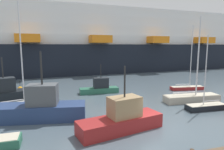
{
  "coord_description": "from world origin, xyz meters",
  "views": [
    {
      "loc": [
        -7.3,
        -13.16,
        6.34
      ],
      "look_at": [
        0.0,
        12.05,
        2.42
      ],
      "focal_mm": 31.89,
      "sensor_mm": 36.0,
      "label": 1
    }
  ],
  "objects_px": {
    "sailboat_0": "(20,103)",
    "fishing_boat_2": "(100,88)",
    "channel_buoy_0": "(20,89)",
    "cruise_ship": "(115,44)",
    "fishing_boat_3": "(122,119)",
    "sailboat_5": "(187,87)",
    "sailboat_4": "(206,106)",
    "sailboat_3": "(192,97)",
    "fishing_boat_1": "(2,93)",
    "fishing_boat_0": "(40,108)"
  },
  "relations": [
    {
      "from": "fishing_boat_2",
      "to": "sailboat_3",
      "type": "bearing_deg",
      "value": -37.14
    },
    {
      "from": "sailboat_3",
      "to": "fishing_boat_1",
      "type": "bearing_deg",
      "value": 166.98
    },
    {
      "from": "sailboat_5",
      "to": "cruise_ship",
      "type": "height_order",
      "value": "cruise_ship"
    },
    {
      "from": "sailboat_3",
      "to": "cruise_ship",
      "type": "height_order",
      "value": "cruise_ship"
    },
    {
      "from": "sailboat_5",
      "to": "cruise_ship",
      "type": "distance_m",
      "value": 27.12
    },
    {
      "from": "sailboat_0",
      "to": "fishing_boat_2",
      "type": "distance_m",
      "value": 10.07
    },
    {
      "from": "sailboat_5",
      "to": "fishing_boat_0",
      "type": "relative_size",
      "value": 1.12
    },
    {
      "from": "cruise_ship",
      "to": "sailboat_3",
      "type": "bearing_deg",
      "value": -95.5
    },
    {
      "from": "sailboat_0",
      "to": "sailboat_5",
      "type": "relative_size",
      "value": 1.16
    },
    {
      "from": "sailboat_4",
      "to": "fishing_boat_2",
      "type": "relative_size",
      "value": 1.42
    },
    {
      "from": "fishing_boat_0",
      "to": "fishing_boat_3",
      "type": "distance_m",
      "value": 7.26
    },
    {
      "from": "sailboat_5",
      "to": "channel_buoy_0",
      "type": "relative_size",
      "value": 6.57
    },
    {
      "from": "fishing_boat_1",
      "to": "channel_buoy_0",
      "type": "xyz_separation_m",
      "value": [
        1.16,
        4.93,
        -0.58
      ]
    },
    {
      "from": "sailboat_4",
      "to": "channel_buoy_0",
      "type": "height_order",
      "value": "sailboat_4"
    },
    {
      "from": "channel_buoy_0",
      "to": "cruise_ship",
      "type": "relative_size",
      "value": 0.01
    },
    {
      "from": "fishing_boat_3",
      "to": "channel_buoy_0",
      "type": "relative_size",
      "value": 4.9
    },
    {
      "from": "sailboat_3",
      "to": "sailboat_4",
      "type": "xyz_separation_m",
      "value": [
        -0.5,
        -2.81,
        -0.15
      ]
    },
    {
      "from": "sailboat_0",
      "to": "sailboat_5",
      "type": "distance_m",
      "value": 21.94
    },
    {
      "from": "sailboat_4",
      "to": "fishing_boat_2",
      "type": "bearing_deg",
      "value": -46.32
    },
    {
      "from": "cruise_ship",
      "to": "fishing_boat_0",
      "type": "bearing_deg",
      "value": -121.51
    },
    {
      "from": "sailboat_4",
      "to": "fishing_boat_0",
      "type": "bearing_deg",
      "value": -3.8
    },
    {
      "from": "sailboat_3",
      "to": "fishing_boat_3",
      "type": "height_order",
      "value": "sailboat_3"
    },
    {
      "from": "sailboat_0",
      "to": "fishing_boat_2",
      "type": "bearing_deg",
      "value": 4.94
    },
    {
      "from": "fishing_boat_3",
      "to": "channel_buoy_0",
      "type": "xyz_separation_m",
      "value": [
        -9.43,
        16.38,
        -0.56
      ]
    },
    {
      "from": "cruise_ship",
      "to": "fishing_boat_2",
      "type": "bearing_deg",
      "value": -115.89
    },
    {
      "from": "sailboat_4",
      "to": "fishing_boat_1",
      "type": "distance_m",
      "value": 22.22
    },
    {
      "from": "sailboat_0",
      "to": "fishing_boat_3",
      "type": "distance_m",
      "value": 11.64
    },
    {
      "from": "sailboat_0",
      "to": "sailboat_4",
      "type": "distance_m",
      "value": 18.82
    },
    {
      "from": "sailboat_3",
      "to": "fishing_boat_1",
      "type": "distance_m",
      "value": 21.69
    },
    {
      "from": "fishing_boat_0",
      "to": "fishing_boat_1",
      "type": "height_order",
      "value": "fishing_boat_0"
    },
    {
      "from": "sailboat_4",
      "to": "fishing_boat_3",
      "type": "relative_size",
      "value": 1.08
    },
    {
      "from": "sailboat_4",
      "to": "sailboat_3",
      "type": "bearing_deg",
      "value": -97.46
    },
    {
      "from": "sailboat_5",
      "to": "fishing_boat_1",
      "type": "bearing_deg",
      "value": -174.7
    },
    {
      "from": "fishing_boat_1",
      "to": "channel_buoy_0",
      "type": "distance_m",
      "value": 5.1
    },
    {
      "from": "sailboat_0",
      "to": "fishing_boat_3",
      "type": "height_order",
      "value": "sailboat_0"
    },
    {
      "from": "sailboat_4",
      "to": "sailboat_5",
      "type": "xyz_separation_m",
      "value": [
        3.96,
        8.26,
        0.07
      ]
    },
    {
      "from": "sailboat_3",
      "to": "fishing_boat_2",
      "type": "distance_m",
      "value": 11.5
    },
    {
      "from": "sailboat_5",
      "to": "fishing_boat_0",
      "type": "distance_m",
      "value": 20.68
    },
    {
      "from": "sailboat_0",
      "to": "fishing_boat_2",
      "type": "relative_size",
      "value": 2.05
    },
    {
      "from": "fishing_boat_3",
      "to": "fishing_boat_0",
      "type": "bearing_deg",
      "value": 133.54
    },
    {
      "from": "fishing_boat_1",
      "to": "channel_buoy_0",
      "type": "bearing_deg",
      "value": 57.97
    },
    {
      "from": "sailboat_0",
      "to": "fishing_boat_1",
      "type": "bearing_deg",
      "value": 108.36
    },
    {
      "from": "sailboat_0",
      "to": "cruise_ship",
      "type": "relative_size",
      "value": 0.09
    },
    {
      "from": "fishing_boat_0",
      "to": "sailboat_0",
      "type": "bearing_deg",
      "value": 127.24
    },
    {
      "from": "sailboat_3",
      "to": "fishing_boat_0",
      "type": "bearing_deg",
      "value": -172.25
    },
    {
      "from": "sailboat_4",
      "to": "channel_buoy_0",
      "type": "distance_m",
      "value": 23.72
    },
    {
      "from": "sailboat_3",
      "to": "channel_buoy_0",
      "type": "height_order",
      "value": "sailboat_3"
    },
    {
      "from": "fishing_boat_1",
      "to": "fishing_boat_2",
      "type": "relative_size",
      "value": 1.38
    },
    {
      "from": "sailboat_0",
      "to": "fishing_boat_0",
      "type": "xyz_separation_m",
      "value": [
        2.2,
        -4.18,
        0.57
      ]
    },
    {
      "from": "cruise_ship",
      "to": "fishing_boat_1",
      "type": "bearing_deg",
      "value": -134.5
    }
  ]
}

